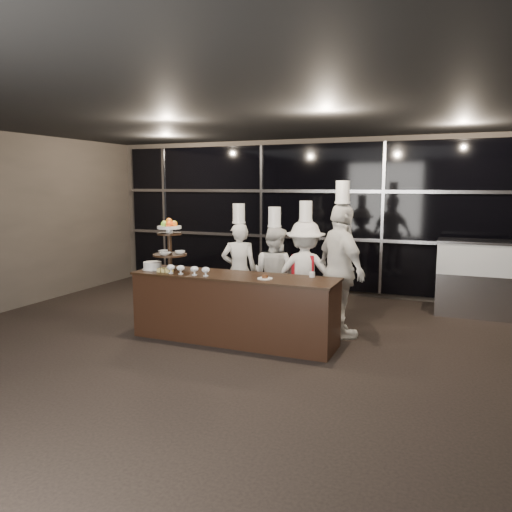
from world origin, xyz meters
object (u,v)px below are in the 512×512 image
at_px(chef_a, 239,269).
at_px(chef_d, 341,270).
at_px(display_case, 484,275).
at_px(chef_c, 305,273).
at_px(chef_b, 274,274).
at_px(buffet_counter, 234,308).
at_px(display_stand, 170,241).
at_px(layer_cake, 153,266).

height_order(chef_a, chef_d, chef_d).
height_order(display_case, chef_c, chef_c).
bearing_deg(chef_b, chef_d, -18.19).
bearing_deg(buffet_counter, display_stand, -179.99).
height_order(buffet_counter, chef_d, chef_d).
distance_m(buffet_counter, chef_c, 1.36).
bearing_deg(chef_d, chef_a, 168.01).
distance_m(chef_b, chef_d, 1.19).
bearing_deg(display_stand, chef_c, 34.71).
bearing_deg(chef_b, buffet_counter, -98.87).
bearing_deg(display_case, chef_b, -151.47).
relative_size(buffet_counter, display_case, 1.97).
distance_m(layer_cake, chef_d, 2.67).
bearing_deg(chef_d, layer_cake, -162.96).
xyz_separation_m(display_case, chef_a, (-3.60, -1.64, 0.12)).
bearing_deg(chef_c, display_case, 32.23).
height_order(chef_b, chef_c, chef_c).
relative_size(display_stand, chef_b, 0.41).
bearing_deg(chef_b, layer_cake, -141.27).
distance_m(layer_cake, chef_a, 1.43).
xyz_separation_m(buffet_counter, chef_a, (-0.42, 1.10, 0.34)).
bearing_deg(buffet_counter, chef_d, 29.58).
bearing_deg(display_stand, chef_d, 17.75).
bearing_deg(layer_cake, chef_b, 38.73).
relative_size(display_case, chef_a, 0.78).
xyz_separation_m(display_case, chef_b, (-3.00, -1.63, 0.08)).
height_order(chef_c, chef_d, chef_d).
xyz_separation_m(display_case, chef_c, (-2.52, -1.59, 0.12)).
bearing_deg(buffet_counter, display_case, 40.74).
bearing_deg(layer_cake, buffet_counter, 2.26).
distance_m(chef_c, chef_d, 0.78).
bearing_deg(layer_cake, chef_d, 17.04).
xyz_separation_m(chef_b, chef_d, (1.12, -0.37, 0.19)).
xyz_separation_m(buffet_counter, chef_d, (1.29, 0.73, 0.49)).
relative_size(display_case, chef_d, 0.66).
relative_size(chef_a, chef_c, 0.97).
distance_m(layer_cake, chef_b, 1.85).
distance_m(display_stand, display_case, 5.03).
bearing_deg(chef_c, chef_a, -177.55).
distance_m(buffet_counter, display_case, 4.20).
xyz_separation_m(display_stand, chef_a, (0.58, 1.10, -0.54)).
height_order(display_stand, chef_c, chef_c).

